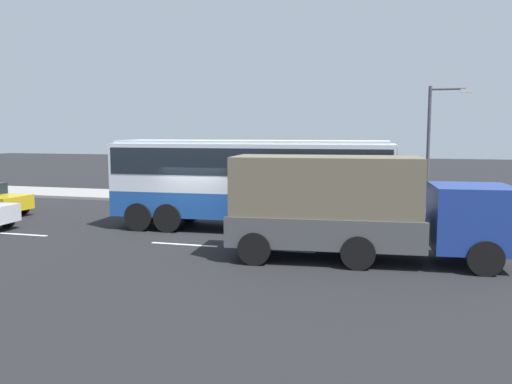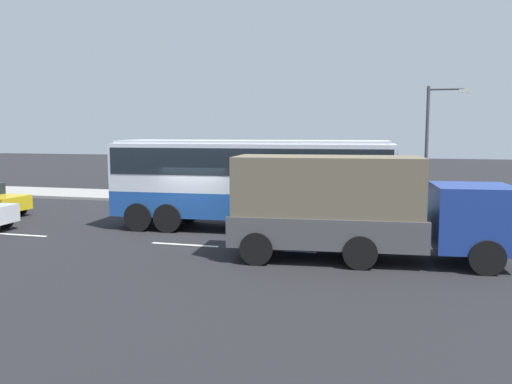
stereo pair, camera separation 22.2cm
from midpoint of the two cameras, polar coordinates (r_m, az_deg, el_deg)
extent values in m
plane|color=black|center=(20.31, -6.10, -4.35)|extent=(120.00, 120.00, 0.00)
cube|color=gray|center=(29.04, 0.71, -0.87)|extent=(80.00, 4.00, 0.15)
cube|color=white|center=(21.65, -23.96, -4.20)|extent=(2.40, 0.16, 0.01)
cube|color=white|center=(18.18, -7.45, -5.65)|extent=(2.40, 0.16, 0.01)
cube|color=white|center=(17.18, 2.81, -6.32)|extent=(2.40, 0.16, 0.01)
cube|color=#1E4C9E|center=(20.54, -0.19, -1.25)|extent=(10.91, 3.02, 0.98)
cube|color=silver|center=(20.40, -0.19, 2.69)|extent=(10.91, 3.02, 1.85)
cube|color=black|center=(20.38, -0.19, 3.43)|extent=(10.70, 3.04, 1.02)
cube|color=black|center=(19.88, 15.03, 2.63)|extent=(0.23, 2.30, 1.48)
cube|color=silver|center=(20.35, -0.19, 5.45)|extent=(10.47, 2.85, 0.12)
cylinder|color=black|center=(21.30, 10.58, -2.42)|extent=(1.11, 0.35, 1.10)
cylinder|color=black|center=(18.93, 10.28, -3.53)|extent=(1.11, 0.35, 1.10)
cylinder|color=black|center=(22.60, -6.93, -1.84)|extent=(1.11, 0.35, 1.10)
cylinder|color=black|center=(20.38, -9.21, -2.79)|extent=(1.11, 0.35, 1.10)
cylinder|color=black|center=(23.03, -9.74, -1.73)|extent=(1.11, 0.35, 1.10)
cylinder|color=black|center=(20.86, -12.27, -2.64)|extent=(1.11, 0.35, 1.10)
cube|color=navy|center=(16.32, 22.58, -2.54)|extent=(2.36, 2.52, 1.83)
cube|color=#4C4C4F|center=(16.04, 7.88, -3.93)|extent=(5.90, 2.84, 0.90)
cube|color=#6B604C|center=(15.86, 7.95, 0.73)|extent=(5.66, 2.72, 1.72)
cylinder|color=black|center=(17.59, 22.27, -4.93)|extent=(0.98, 0.36, 0.96)
cylinder|color=black|center=(15.45, 23.94, -6.55)|extent=(0.98, 0.36, 0.96)
cylinder|color=black|center=(17.21, 11.30, -4.80)|extent=(0.98, 0.36, 0.96)
cylinder|color=black|center=(15.03, 11.40, -6.47)|extent=(0.98, 0.36, 0.96)
cylinder|color=black|center=(17.42, 1.57, -4.54)|extent=(0.98, 0.36, 0.96)
cylinder|color=black|center=(15.26, 0.25, -6.14)|extent=(0.98, 0.36, 0.96)
cylinder|color=black|center=(26.68, -23.73, -1.56)|extent=(0.64, 0.21, 0.64)
cylinder|color=black|center=(23.28, -25.12, -2.74)|extent=(0.65, 0.23, 0.64)
cylinder|color=#38334C|center=(27.35, 6.65, -0.32)|extent=(0.14, 0.14, 0.84)
cylinder|color=#38334C|center=(27.31, 6.97, -0.34)|extent=(0.14, 0.14, 0.84)
cylinder|color=#B2333F|center=(27.25, 6.83, 1.21)|extent=(0.32, 0.32, 0.63)
sphere|color=#9E7051|center=(27.21, 6.84, 2.12)|extent=(0.23, 0.23, 0.23)
cylinder|color=black|center=(27.34, 15.54, -0.49)|extent=(0.14, 0.14, 0.87)
cylinder|color=black|center=(27.48, 15.37, -0.45)|extent=(0.14, 0.14, 0.87)
cylinder|color=gold|center=(27.33, 15.50, 1.12)|extent=(0.32, 0.32, 0.65)
sphere|color=#9E7051|center=(27.29, 15.53, 2.05)|extent=(0.24, 0.24, 0.24)
cylinder|color=#47474C|center=(26.09, 18.37, 4.49)|extent=(0.16, 0.16, 5.78)
cylinder|color=#47474C|center=(26.20, 20.32, 10.42)|extent=(1.55, 0.10, 0.10)
cube|color=silver|center=(26.26, 22.02, 10.12)|extent=(0.50, 0.24, 0.16)
camera|label=1|loc=(0.11, 90.31, -0.04)|focal=36.94mm
camera|label=2|loc=(0.11, -89.69, 0.04)|focal=36.94mm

